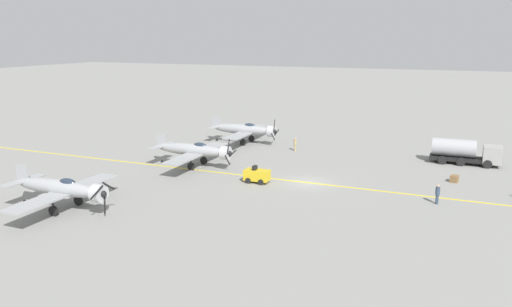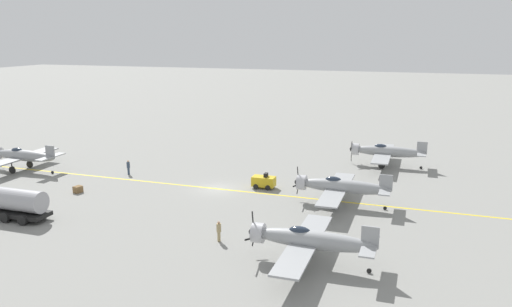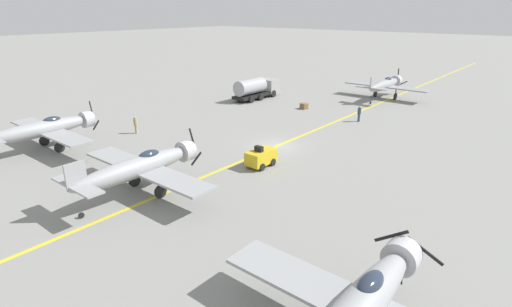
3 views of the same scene
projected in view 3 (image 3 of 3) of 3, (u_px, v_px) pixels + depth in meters
ground_plane at (277, 146)px, 37.60m from camera, size 400.00×400.00×0.00m
taxiway_stripe at (277, 146)px, 37.60m from camera, size 0.30×160.00×0.01m
airplane_near_left at (45, 129)px, 35.92m from camera, size 12.00×9.98×3.77m
airplane_near_center at (141, 167)px, 27.29m from camera, size 12.00×9.98×3.73m
airplane_far_center at (385, 85)px, 56.84m from camera, size 12.00×9.98×3.80m
fuel_tanker at (256, 88)px, 56.95m from camera, size 2.67×8.00×2.98m
tow_tractor at (261, 157)px, 32.53m from camera, size 1.57×2.60×1.79m
ground_crew_walking at (359, 113)px, 45.42m from camera, size 0.40×0.40×1.84m
ground_crew_inspecting at (136, 124)px, 41.09m from camera, size 0.40×0.40×1.81m
supply_crate_by_tanker at (304, 106)px, 51.45m from camera, size 1.02×0.91×0.73m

